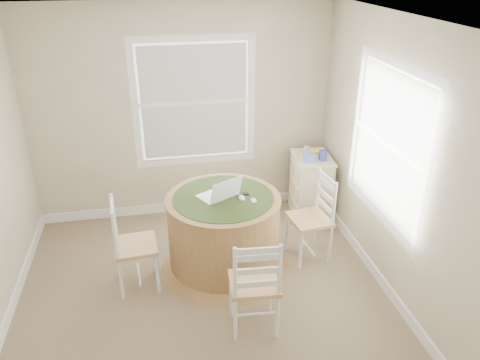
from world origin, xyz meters
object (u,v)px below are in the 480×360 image
object	(u,v)px
round_table	(224,230)
corner_chest	(310,186)
chair_near	(254,283)
laptop	(219,194)
chair_right	(309,219)
chair_left	(136,245)

from	to	relation	value
round_table	corner_chest	size ratio (longest dim) A/B	1.67
chair_near	laptop	distance (m)	1.04
round_table	laptop	world-z (taller)	laptop
chair_right	laptop	bearing A→B (deg)	-97.70
chair_left	laptop	bearing A→B (deg)	-83.72
laptop	corner_chest	distance (m)	1.61
corner_chest	laptop	bearing A→B (deg)	-141.41
round_table	corner_chest	world-z (taller)	round_table
chair_near	chair_right	world-z (taller)	same
chair_left	chair_near	xyz separation A→B (m)	(1.01, -0.78, 0.00)
round_table	chair_near	xyz separation A→B (m)	(0.12, -0.93, 0.02)
chair_near	corner_chest	xyz separation A→B (m)	(1.12, 1.81, -0.07)
chair_near	corner_chest	distance (m)	2.13
chair_near	chair_right	xyz separation A→B (m)	(0.82, 0.94, 0.00)
chair_right	laptop	world-z (taller)	laptop
round_table	corner_chest	xyz separation A→B (m)	(1.24, 0.88, -0.05)
round_table	chair_right	size ratio (longest dim) A/B	1.42
round_table	chair_right	xyz separation A→B (m)	(0.93, 0.01, 0.02)
chair_near	round_table	bearing A→B (deg)	-78.36
chair_left	corner_chest	size ratio (longest dim) A/B	1.18
laptop	chair_near	bearing A→B (deg)	70.65
chair_right	corner_chest	xyz separation A→B (m)	(0.31, 0.87, -0.07)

